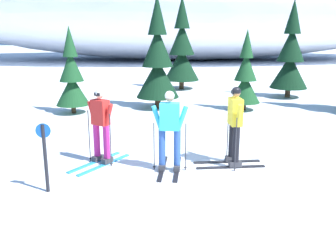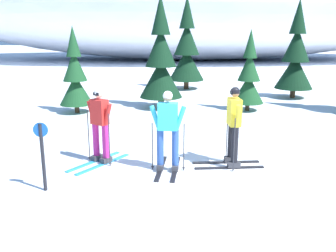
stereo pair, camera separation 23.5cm
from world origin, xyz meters
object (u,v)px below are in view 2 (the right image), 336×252
object	(u,v)px
pine_tree_center_left	(188,51)
skier_red_jacket	(101,125)
pine_tree_center_right	(250,77)
trail_marker_post	(44,152)
skier_cyan_jacket	(169,130)
pine_tree_far_left	(77,77)
pine_tree_right	(297,58)
pine_tree_left	(162,62)
skier_yellow_jacket	(235,125)

from	to	relation	value
pine_tree_center_left	skier_red_jacket	bearing A→B (deg)	-102.87
pine_tree_center_right	trail_marker_post	size ratio (longest dim) A/B	2.22
pine_tree_center_left	pine_tree_center_right	world-z (taller)	pine_tree_center_left
skier_cyan_jacket	pine_tree_center_left	bearing A→B (deg)	85.32
pine_tree_far_left	pine_tree_right	distance (m)	9.51
pine_tree_left	pine_tree_center_right	xyz separation A→B (m)	(3.30, -0.53, -0.53)
skier_yellow_jacket	skier_red_jacket	world-z (taller)	skier_yellow_jacket
skier_yellow_jacket	pine_tree_center_left	distance (m)	11.24
pine_tree_center_right	skier_cyan_jacket	bearing A→B (deg)	-115.71
skier_yellow_jacket	pine_tree_far_left	xyz separation A→B (m)	(-4.85, 5.60, 0.34)
skier_yellow_jacket	pine_tree_far_left	bearing A→B (deg)	130.90
skier_cyan_jacket	pine_tree_left	size ratio (longest dim) A/B	0.42
pine_tree_right	trail_marker_post	xyz separation A→B (m)	(-8.00, -10.04, -1.01)
pine_tree_center_left	pine_tree_right	world-z (taller)	pine_tree_center_left
skier_cyan_jacket	trail_marker_post	xyz separation A→B (m)	(-2.39, -1.05, -0.17)
pine_tree_far_left	trail_marker_post	distance (m)	7.06
pine_tree_far_left	pine_tree_right	size ratio (longest dim) A/B	0.74
pine_tree_far_left	pine_tree_left	distance (m)	3.27
skier_cyan_jacket	pine_tree_right	distance (m)	10.64
pine_tree_left	pine_tree_center_left	distance (m)	4.86
skier_yellow_jacket	pine_tree_center_right	xyz separation A→B (m)	(1.56, 5.96, 0.29)
skier_cyan_jacket	pine_tree_right	xyz separation A→B (m)	(5.61, 9.00, 0.84)
skier_red_jacket	pine_tree_center_right	bearing A→B (deg)	51.39
skier_yellow_jacket	pine_tree_center_right	bearing A→B (deg)	75.36
pine_tree_center_left	trail_marker_post	distance (m)	13.05
skier_yellow_jacket	pine_tree_right	size ratio (longest dim) A/B	0.43
skier_red_jacket	pine_tree_center_right	distance (m)	7.37
pine_tree_center_right	trail_marker_post	world-z (taller)	pine_tree_center_right
skier_red_jacket	pine_tree_center_left	size ratio (longest dim) A/B	0.38
pine_tree_far_left	pine_tree_left	size ratio (longest dim) A/B	0.73
skier_yellow_jacket	pine_tree_left	xyz separation A→B (m)	(-1.74, 6.49, 0.82)
skier_yellow_jacket	pine_tree_center_left	bearing A→B (deg)	92.70
skier_yellow_jacket	skier_cyan_jacket	distance (m)	1.51
skier_yellow_jacket	pine_tree_right	xyz separation A→B (m)	(4.14, 8.67, 0.82)
pine_tree_right	trail_marker_post	bearing A→B (deg)	-128.53
pine_tree_left	pine_tree_right	xyz separation A→B (m)	(5.88, 2.18, -0.00)
pine_tree_far_left	pine_tree_right	bearing A→B (deg)	18.87
skier_cyan_jacket	pine_tree_center_right	distance (m)	6.99
skier_cyan_jacket	pine_tree_left	bearing A→B (deg)	92.26
pine_tree_far_left	pine_tree_center_left	bearing A→B (deg)	52.30
skier_red_jacket	pine_tree_far_left	world-z (taller)	pine_tree_far_left
skier_cyan_jacket	pine_tree_center_right	world-z (taller)	pine_tree_center_right
pine_tree_left	pine_tree_right	size ratio (longest dim) A/B	1.00
pine_tree_far_left	trail_marker_post	world-z (taller)	pine_tree_far_left
skier_yellow_jacket	trail_marker_post	bearing A→B (deg)	-160.41
pine_tree_center_right	pine_tree_right	bearing A→B (deg)	46.37
skier_red_jacket	pine_tree_right	distance (m)	11.13
skier_red_jacket	skier_cyan_jacket	xyz separation A→B (m)	(1.57, -0.54, 0.03)
pine_tree_right	trail_marker_post	size ratio (longest dim) A/B	3.14
skier_yellow_jacket	skier_red_jacket	bearing A→B (deg)	176.02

